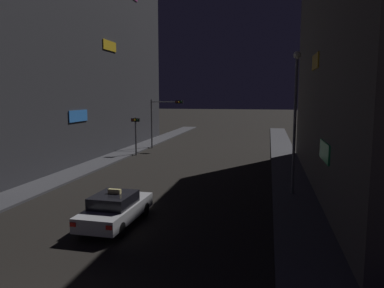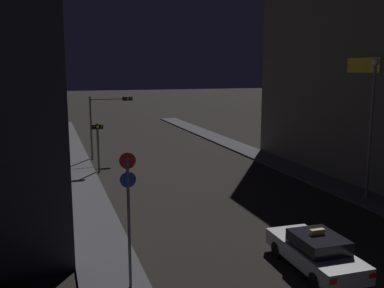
{
  "view_description": "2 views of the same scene",
  "coord_description": "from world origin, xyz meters",
  "px_view_note": "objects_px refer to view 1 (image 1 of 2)",
  "views": [
    {
      "loc": [
        6.08,
        -5.9,
        5.59
      ],
      "look_at": [
        0.41,
        21.14,
        1.95
      ],
      "focal_mm": 34.14,
      "sensor_mm": 36.0,
      "label": 1
    },
    {
      "loc": [
        -9.42,
        -4.33,
        7.39
      ],
      "look_at": [
        -1.25,
        20.02,
        2.91
      ],
      "focal_mm": 40.27,
      "sensor_mm": 36.0,
      "label": 2
    }
  ],
  "objects_px": {
    "taxi": "(116,209)",
    "street_lamp_near_block": "(295,109)",
    "traffic_light_overhead": "(163,113)",
    "traffic_light_left_kerb": "(136,128)"
  },
  "relations": [
    {
      "from": "taxi",
      "to": "street_lamp_near_block",
      "type": "height_order",
      "value": "street_lamp_near_block"
    },
    {
      "from": "taxi",
      "to": "street_lamp_near_block",
      "type": "distance_m",
      "value": 10.99
    },
    {
      "from": "taxi",
      "to": "traffic_light_overhead",
      "type": "height_order",
      "value": "traffic_light_overhead"
    },
    {
      "from": "traffic_light_overhead",
      "to": "taxi",
      "type": "bearing_deg",
      "value": -78.81
    },
    {
      "from": "taxi",
      "to": "street_lamp_near_block",
      "type": "xyz_separation_m",
      "value": [
        7.83,
        6.49,
        4.17
      ]
    },
    {
      "from": "taxi",
      "to": "traffic_light_overhead",
      "type": "xyz_separation_m",
      "value": [
        -4.54,
        22.93,
        3.02
      ]
    },
    {
      "from": "taxi",
      "to": "traffic_light_overhead",
      "type": "distance_m",
      "value": 23.57
    },
    {
      "from": "traffic_light_overhead",
      "to": "street_lamp_near_block",
      "type": "xyz_separation_m",
      "value": [
        12.37,
        -16.44,
        1.15
      ]
    },
    {
      "from": "traffic_light_left_kerb",
      "to": "street_lamp_near_block",
      "type": "bearing_deg",
      "value": -40.34
    },
    {
      "from": "taxi",
      "to": "traffic_light_overhead",
      "type": "bearing_deg",
      "value": 101.19
    }
  ]
}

